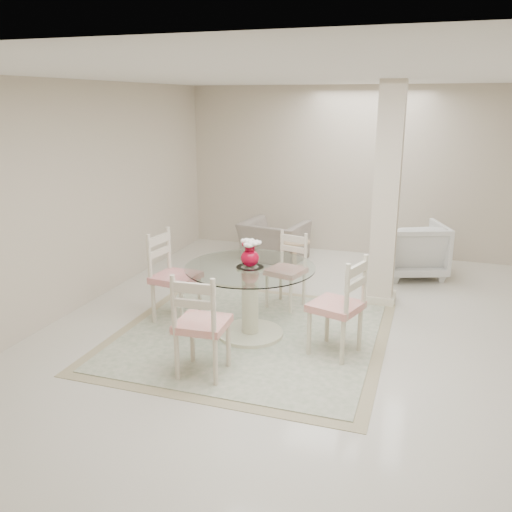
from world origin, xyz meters
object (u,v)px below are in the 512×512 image
(dining_chair_south, at_px, (199,318))
(dining_chair_east, at_px, (343,300))
(dining_chair_west, at_px, (170,270))
(red_vase, at_px, (250,253))
(side_table, at_px, (295,257))
(column, at_px, (386,196))
(armchair_white, at_px, (412,249))
(dining_table, at_px, (250,301))
(recliner_taupe, at_px, (274,241))
(dining_chair_north, at_px, (289,264))

(dining_chair_south, bearing_deg, dining_chair_east, -146.15)
(dining_chair_east, relative_size, dining_chair_west, 0.98)
(red_vase, distance_m, side_table, 2.53)
(red_vase, xyz_separation_m, dining_chair_east, (1.01, -0.16, -0.34))
(column, xyz_separation_m, red_vase, (-1.22, -1.54, -0.41))
(column, bearing_deg, armchair_white, 75.37)
(dining_chair_east, height_order, dining_chair_west, dining_chair_west)
(column, xyz_separation_m, dining_chair_west, (-2.24, -1.39, -0.74))
(red_vase, xyz_separation_m, dining_chair_south, (-0.14, -1.01, -0.35))
(column, bearing_deg, dining_table, -128.56)
(column, xyz_separation_m, dining_table, (-1.22, -1.53, -0.95))
(dining_table, height_order, armchair_white, same)
(dining_chair_south, bearing_deg, recliner_taupe, -86.25)
(column, bearing_deg, dining_chair_west, -148.19)
(red_vase, relative_size, dining_chair_west, 0.25)
(recliner_taupe, relative_size, side_table, 2.07)
(dining_table, relative_size, dining_chair_south, 1.22)
(dining_chair_east, bearing_deg, column, -169.30)
(dining_table, relative_size, dining_chair_west, 1.18)
(dining_chair_north, height_order, dining_chair_west, dining_chair_west)
(red_vase, distance_m, recliner_taupe, 3.00)
(armchair_white, bearing_deg, dining_chair_south, 45.49)
(dining_chair_east, bearing_deg, dining_table, -81.13)
(red_vase, xyz_separation_m, dining_chair_north, (0.15, 1.01, -0.41))
(dining_table, xyz_separation_m, dining_chair_north, (0.15, 1.00, 0.13))
(dining_chair_west, distance_m, recliner_taupe, 2.78)
(recliner_taupe, height_order, side_table, recliner_taupe)
(dining_chair_west, relative_size, dining_chair_south, 1.03)
(column, distance_m, dining_table, 2.18)
(dining_table, relative_size, side_table, 2.96)
(dining_table, height_order, dining_chair_north, dining_chair_north)
(column, relative_size, dining_chair_east, 2.38)
(red_vase, relative_size, armchair_white, 0.34)
(dining_table, relative_size, red_vase, 4.63)
(dining_table, distance_m, recliner_taupe, 2.93)
(dining_table, distance_m, dining_chair_west, 1.05)
(dining_chair_west, bearing_deg, dining_chair_south, -135.94)
(dining_table, height_order, recliner_taupe, dining_table)
(column, xyz_separation_m, recliner_taupe, (-1.81, 1.34, -1.04))
(dining_chair_east, bearing_deg, side_table, -138.36)
(dining_chair_east, relative_size, dining_chair_north, 1.12)
(red_vase, bearing_deg, dining_table, 146.31)
(dining_chair_south, bearing_deg, column, -120.92)
(armchair_white, bearing_deg, dining_chair_west, 24.98)
(dining_chair_north, relative_size, side_table, 2.19)
(column, height_order, dining_chair_north, column)
(red_vase, height_order, dining_chair_west, dining_chair_west)
(red_vase, height_order, recliner_taupe, red_vase)
(dining_chair_west, bearing_deg, dining_table, -91.38)
(recliner_taupe, xyz_separation_m, side_table, (0.46, -0.46, -0.10))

